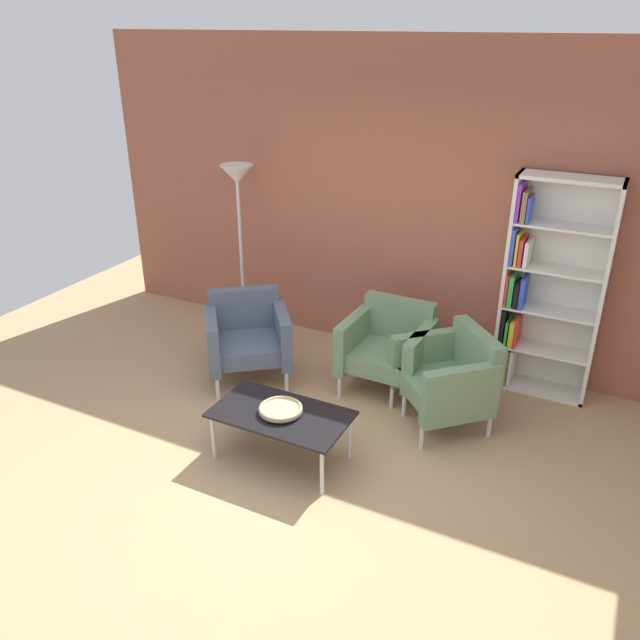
% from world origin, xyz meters
% --- Properties ---
extents(ground_plane, '(8.32, 8.32, 0.00)m').
position_xyz_m(ground_plane, '(0.00, 0.00, 0.00)').
color(ground_plane, tan).
extents(brick_back_panel, '(6.40, 0.12, 2.90)m').
position_xyz_m(brick_back_panel, '(0.00, 2.46, 1.45)').
color(brick_back_panel, '#9E5642').
rests_on(brick_back_panel, ground_plane).
extents(bookshelf_tall, '(0.80, 0.30, 1.90)m').
position_xyz_m(bookshelf_tall, '(1.34, 2.25, 0.93)').
color(bookshelf_tall, silver).
rests_on(bookshelf_tall, ground_plane).
extents(coffee_table_low, '(1.00, 0.56, 0.40)m').
position_xyz_m(coffee_table_low, '(-0.11, 0.34, 0.37)').
color(coffee_table_low, black).
rests_on(coffee_table_low, ground_plane).
extents(decorative_bowl, '(0.32, 0.32, 0.05)m').
position_xyz_m(decorative_bowl, '(-0.11, 0.34, 0.43)').
color(decorative_bowl, tan).
rests_on(decorative_bowl, coffee_table_low).
extents(armchair_near_window, '(0.74, 0.68, 0.78)m').
position_xyz_m(armchair_near_window, '(0.22, 1.65, 0.41)').
color(armchair_near_window, slate).
rests_on(armchair_near_window, ground_plane).
extents(armchair_spare_guest, '(0.95, 0.94, 0.78)m').
position_xyz_m(armchair_spare_guest, '(-0.99, 1.26, 0.41)').
color(armchair_spare_guest, '#4C566B').
rests_on(armchair_spare_guest, ground_plane).
extents(armchair_corner_red, '(0.95, 0.95, 0.78)m').
position_xyz_m(armchair_corner_red, '(0.84, 1.38, 0.41)').
color(armchair_corner_red, slate).
rests_on(armchair_corner_red, ground_plane).
extents(floor_lamp_torchiere, '(0.32, 0.32, 1.74)m').
position_xyz_m(floor_lamp_torchiere, '(-1.55, 2.07, 1.45)').
color(floor_lamp_torchiere, silver).
rests_on(floor_lamp_torchiere, ground_plane).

